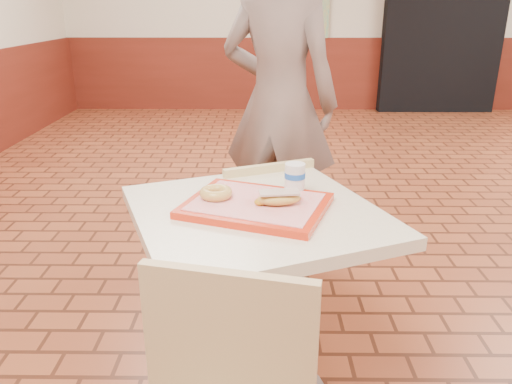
{
  "coord_description": "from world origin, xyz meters",
  "views": [
    {
      "loc": [
        -1.26,
        -2.26,
        1.44
      ],
      "look_at": [
        -1.28,
        -0.75,
        0.87
      ],
      "focal_mm": 35.0,
      "sensor_mm": 36.0,
      "label": 1
    }
  ],
  "objects_px": {
    "customer": "(279,103)",
    "chair_main_back": "(259,238)",
    "long_john_donut": "(278,198)",
    "main_table": "(256,279)",
    "ring_donut": "(216,193)",
    "serving_tray": "(256,205)",
    "paper_cup": "(295,176)"
  },
  "relations": [
    {
      "from": "serving_tray",
      "to": "paper_cup",
      "type": "distance_m",
      "value": 0.19
    },
    {
      "from": "main_table",
      "to": "ring_donut",
      "type": "relative_size",
      "value": 7.37
    },
    {
      "from": "serving_tray",
      "to": "main_table",
      "type": "bearing_deg",
      "value": 26.57
    },
    {
      "from": "customer",
      "to": "chair_main_back",
      "type": "bearing_deg",
      "value": 101.92
    },
    {
      "from": "chair_main_back",
      "to": "customer",
      "type": "xyz_separation_m",
      "value": [
        0.11,
        0.8,
        0.45
      ]
    },
    {
      "from": "main_table",
      "to": "paper_cup",
      "type": "distance_m",
      "value": 0.38
    },
    {
      "from": "main_table",
      "to": "serving_tray",
      "type": "distance_m",
      "value": 0.28
    },
    {
      "from": "chair_main_back",
      "to": "serving_tray",
      "type": "bearing_deg",
      "value": 65.96
    },
    {
      "from": "chair_main_back",
      "to": "ring_donut",
      "type": "relative_size",
      "value": 7.68
    },
    {
      "from": "customer",
      "to": "long_john_donut",
      "type": "distance_m",
      "value": 1.31
    },
    {
      "from": "serving_tray",
      "to": "long_john_donut",
      "type": "height_order",
      "value": "long_john_donut"
    },
    {
      "from": "ring_donut",
      "to": "chair_main_back",
      "type": "bearing_deg",
      "value": 72.38
    },
    {
      "from": "chair_main_back",
      "to": "customer",
      "type": "relative_size",
      "value": 0.46
    },
    {
      "from": "main_table",
      "to": "ring_donut",
      "type": "distance_m",
      "value": 0.34
    },
    {
      "from": "customer",
      "to": "serving_tray",
      "type": "bearing_deg",
      "value": 104.33
    },
    {
      "from": "customer",
      "to": "paper_cup",
      "type": "relative_size",
      "value": 20.34
    },
    {
      "from": "paper_cup",
      "to": "long_john_donut",
      "type": "bearing_deg",
      "value": -112.77
    },
    {
      "from": "chair_main_back",
      "to": "long_john_donut",
      "type": "height_order",
      "value": "long_john_donut"
    },
    {
      "from": "ring_donut",
      "to": "long_john_donut",
      "type": "xyz_separation_m",
      "value": [
        0.2,
        -0.06,
        0.0
      ]
    },
    {
      "from": "serving_tray",
      "to": "paper_cup",
      "type": "xyz_separation_m",
      "value": [
        0.13,
        0.12,
        0.06
      ]
    },
    {
      "from": "serving_tray",
      "to": "paper_cup",
      "type": "bearing_deg",
      "value": 42.66
    },
    {
      "from": "customer",
      "to": "paper_cup",
      "type": "height_order",
      "value": "customer"
    },
    {
      "from": "serving_tray",
      "to": "long_john_donut",
      "type": "xyz_separation_m",
      "value": [
        0.07,
        -0.03,
        0.04
      ]
    },
    {
      "from": "serving_tray",
      "to": "paper_cup",
      "type": "relative_size",
      "value": 4.93
    },
    {
      "from": "ring_donut",
      "to": "customer",
      "type": "bearing_deg",
      "value": 78.75
    },
    {
      "from": "main_table",
      "to": "serving_tray",
      "type": "height_order",
      "value": "serving_tray"
    },
    {
      "from": "customer",
      "to": "paper_cup",
      "type": "bearing_deg",
      "value": 110.36
    },
    {
      "from": "main_table",
      "to": "long_john_donut",
      "type": "relative_size",
      "value": 5.22
    },
    {
      "from": "main_table",
      "to": "chair_main_back",
      "type": "xyz_separation_m",
      "value": [
        0.01,
        0.48,
        -0.07
      ]
    },
    {
      "from": "ring_donut",
      "to": "long_john_donut",
      "type": "distance_m",
      "value": 0.21
    },
    {
      "from": "main_table",
      "to": "long_john_donut",
      "type": "height_order",
      "value": "long_john_donut"
    },
    {
      "from": "customer",
      "to": "serving_tray",
      "type": "xyz_separation_m",
      "value": [
        -0.12,
        -1.28,
        -0.1
      ]
    }
  ]
}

